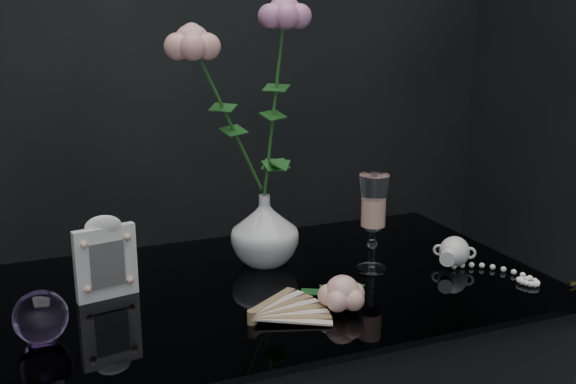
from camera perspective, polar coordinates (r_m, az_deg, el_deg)
name	(u,v)px	position (r m, az deg, el deg)	size (l,w,h in m)	color
vase	(265,230)	(1.31, -1.98, -3.22)	(0.13, 0.13, 0.14)	white
wine_glass	(373,223)	(1.28, 7.20, -2.64)	(0.06, 0.06, 0.19)	white
picture_frame	(105,257)	(1.19, -15.20, -5.33)	(0.11, 0.08, 0.15)	white
paperweight	(41,317)	(1.08, -20.22, -9.88)	(0.08, 0.08, 0.08)	#B386DB
paper_fan	(252,316)	(1.08, -3.07, -10.44)	(0.25, 0.20, 0.03)	#FEF7CB
loose_rose	(342,293)	(1.12, 4.63, -8.51)	(0.13, 0.17, 0.06)	#EDAA99
pearl_jar	(455,250)	(1.35, 13.92, -4.80)	(0.20, 0.21, 0.06)	silver
roses	(247,94)	(1.24, -3.46, 8.30)	(0.26, 0.12, 0.42)	#E89C90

